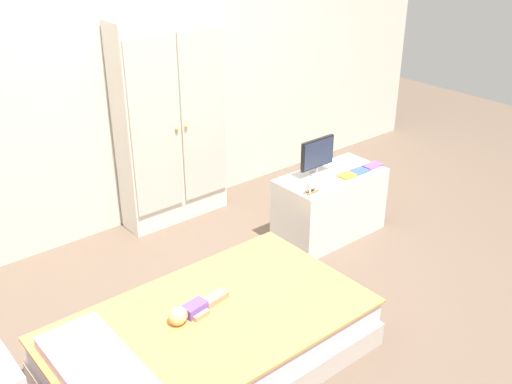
{
  "coord_description": "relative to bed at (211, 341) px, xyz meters",
  "views": [
    {
      "loc": [
        -1.9,
        -2.24,
        2.27
      ],
      "look_at": [
        0.27,
        0.38,
        0.6
      ],
      "focal_mm": 41.96,
      "sensor_mm": 36.0,
      "label": 1
    }
  ],
  "objects": [
    {
      "name": "tv_monitor",
      "position": [
        1.41,
        0.65,
        0.5
      ],
      "size": [
        0.3,
        0.1,
        0.27
      ],
      "color": "#99999E",
      "rests_on": "tv_stand"
    },
    {
      "name": "pillow",
      "position": [
        -0.64,
        0.0,
        0.19
      ],
      "size": [
        0.32,
        0.71,
        0.07
      ],
      "primitive_type": "cube",
      "color": "silver",
      "rests_on": "bed"
    },
    {
      "name": "book_purple",
      "position": [
        1.84,
        0.49,
        0.35
      ],
      "size": [
        0.14,
        0.09,
        0.02
      ],
      "primitive_type": "cube",
      "color": "#8E51B2",
      "rests_on": "tv_stand"
    },
    {
      "name": "back_wall",
      "position": [
        0.48,
        1.72,
        1.2
      ],
      "size": [
        6.4,
        0.05,
        2.7
      ],
      "primitive_type": "cube",
      "color": "silver",
      "rests_on": "ground_plane"
    },
    {
      "name": "book_orange",
      "position": [
        1.56,
        0.49,
        0.35
      ],
      "size": [
        0.12,
        0.1,
        0.01
      ],
      "primitive_type": "cube",
      "color": "orange",
      "rests_on": "tv_stand"
    },
    {
      "name": "bed",
      "position": [
        0.0,
        0.0,
        0.0
      ],
      "size": [
        1.67,
        0.98,
        0.3
      ],
      "color": "beige",
      "rests_on": "ground_plane"
    },
    {
      "name": "ground_plane",
      "position": [
        0.48,
        0.15,
        -0.16
      ],
      "size": [
        10.0,
        10.0,
        0.02
      ],
      "primitive_type": "cube",
      "color": "brown"
    },
    {
      "name": "book_blue",
      "position": [
        1.69,
        0.49,
        0.34
      ],
      "size": [
        0.13,
        0.1,
        0.01
      ],
      "primitive_type": "cube",
      "color": "blue",
      "rests_on": "tv_stand"
    },
    {
      "name": "rocking_horse_toy",
      "position": [
        1.19,
        0.46,
        0.41
      ],
      "size": [
        0.11,
        0.04,
        0.13
      ],
      "color": "#8E6642",
      "rests_on": "tv_stand"
    },
    {
      "name": "tv_stand",
      "position": [
        1.5,
        0.58,
        0.1
      ],
      "size": [
        0.81,
        0.41,
        0.49
      ],
      "primitive_type": "cube",
      "color": "silver",
      "rests_on": "ground_plane"
    },
    {
      "name": "wardrobe",
      "position": [
        0.78,
        1.55,
        0.63
      ],
      "size": [
        0.83,
        0.28,
        1.56
      ],
      "color": "white",
      "rests_on": "ground_plane"
    },
    {
      "name": "doll",
      "position": [
        -0.08,
        0.08,
        0.19
      ],
      "size": [
        0.39,
        0.14,
        0.1
      ],
      "color": "#6B4CB2",
      "rests_on": "bed"
    }
  ]
}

